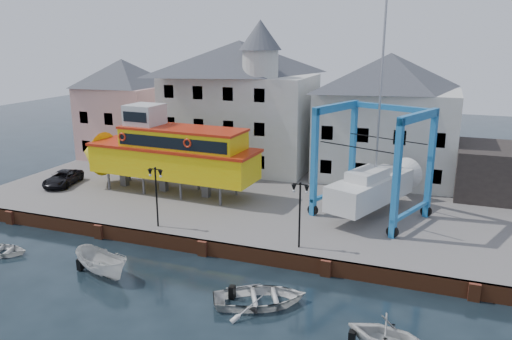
% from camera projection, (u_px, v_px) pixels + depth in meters
% --- Properties ---
extents(ground, '(140.00, 140.00, 0.00)m').
position_uv_depth(ground, '(203.00, 255.00, 31.99)').
color(ground, black).
rests_on(ground, ground).
extents(hardstanding, '(44.00, 22.00, 1.00)m').
position_uv_depth(hardstanding, '(262.00, 198.00, 41.81)').
color(hardstanding, '#625E5C').
rests_on(hardstanding, ground).
extents(quay_wall, '(44.00, 0.47, 1.00)m').
position_uv_depth(quay_wall, '(204.00, 247.00, 31.96)').
color(quay_wall, brown).
rests_on(quay_wall, ground).
extents(building_pink, '(8.00, 7.00, 10.30)m').
position_uv_depth(building_pink, '(124.00, 109.00, 52.75)').
color(building_pink, '#D89D97').
rests_on(building_pink, hardstanding).
extents(building_white_main, '(14.00, 8.30, 14.00)m').
position_uv_depth(building_white_main, '(240.00, 103.00, 48.36)').
color(building_white_main, '#B8BAAC').
rests_on(building_white_main, hardstanding).
extents(building_white_right, '(12.00, 8.00, 11.20)m').
position_uv_depth(building_white_right, '(387.00, 117.00, 44.41)').
color(building_white_right, '#B8BAAC').
rests_on(building_white_right, hardstanding).
extents(shed_dark, '(8.00, 7.00, 4.00)m').
position_uv_depth(shed_dark, '(508.00, 172.00, 40.16)').
color(shed_dark, black).
rests_on(shed_dark, hardstanding).
extents(lamp_post_left, '(1.12, 0.32, 4.20)m').
position_uv_depth(lamp_post_left, '(156.00, 182.00, 33.34)').
color(lamp_post_left, black).
rests_on(lamp_post_left, hardstanding).
extents(lamp_post_right, '(1.12, 0.32, 4.20)m').
position_uv_depth(lamp_post_right, '(300.00, 198.00, 29.96)').
color(lamp_post_right, black).
rests_on(lamp_post_right, hardstanding).
extents(tour_boat, '(16.72, 4.77, 7.20)m').
position_uv_depth(tour_boat, '(163.00, 152.00, 41.05)').
color(tour_boat, '#59595E').
rests_on(tour_boat, hardstanding).
extents(travel_lift, '(8.56, 10.25, 15.12)m').
position_uv_depth(travel_lift, '(377.00, 180.00, 36.15)').
color(travel_lift, '#185A9F').
rests_on(travel_lift, hardstanding).
extents(van, '(3.06, 4.82, 1.24)m').
position_uv_depth(van, '(63.00, 178.00, 43.43)').
color(van, black).
rests_on(van, hardstanding).
extents(motorboat_a, '(4.62, 2.92, 1.67)m').
position_uv_depth(motorboat_a, '(103.00, 275.00, 29.40)').
color(motorboat_a, silver).
rests_on(motorboat_a, ground).
extents(motorboat_b, '(5.95, 5.34, 1.01)m').
position_uv_depth(motorboat_b, '(260.00, 304.00, 26.16)').
color(motorboat_b, silver).
rests_on(motorboat_b, ground).
extents(motorboat_d, '(4.07, 3.36, 0.73)m').
position_uv_depth(motorboat_d, '(0.00, 254.00, 32.15)').
color(motorboat_d, silver).
rests_on(motorboat_d, ground).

